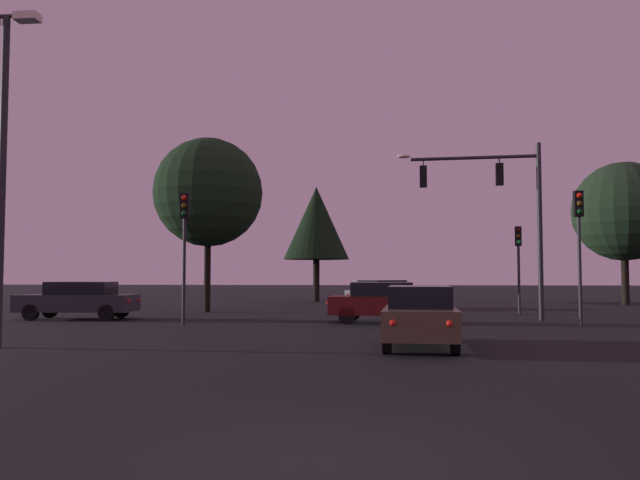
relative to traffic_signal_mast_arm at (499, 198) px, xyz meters
The scene contains 13 objects.
ground_plane 8.45m from the traffic_signal_mast_arm, 139.82° to the left, with size 168.00×168.00×0.00m, color black.
traffic_signal_mast_arm is the anchor object (origin of this frame).
traffic_light_corner_left 12.56m from the traffic_signal_mast_arm, 161.64° to the right, with size 0.33×0.37×4.74m.
traffic_light_corner_right 4.51m from the traffic_signal_mast_arm, 68.03° to the left, with size 0.34×0.37×4.03m.
traffic_light_median 4.29m from the traffic_signal_mast_arm, 58.72° to the right, with size 0.30×0.35×4.72m.
car_nearside_lane 11.59m from the traffic_signal_mast_arm, 110.52° to the right, with size 1.93×4.54×1.52m.
car_crossing_left 17.55m from the traffic_signal_mast_arm, behind, with size 4.75×2.17×1.52m.
car_crossing_right 6.55m from the traffic_signal_mast_arm, 154.39° to the right, with size 4.38×2.14×1.52m.
car_far_lane 10.08m from the traffic_signal_mast_arm, 120.41° to the left, with size 4.17×4.09×1.52m.
parking_lot_lamp_post 18.10m from the traffic_signal_mast_arm, 141.52° to the right, with size 1.70×0.36×8.39m.
tree_behind_sign 13.81m from the traffic_signal_mast_arm, 163.28° to the left, with size 5.32×5.32×8.50m.
tree_left_far 16.77m from the traffic_signal_mast_arm, 54.21° to the left, with size 5.99×5.99×8.63m.
tree_right_cluster 18.93m from the traffic_signal_mast_arm, 119.09° to the left, with size 4.45×4.45×7.82m.
Camera 1 is at (0.55, -5.98, 1.78)m, focal length 35.46 mm.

